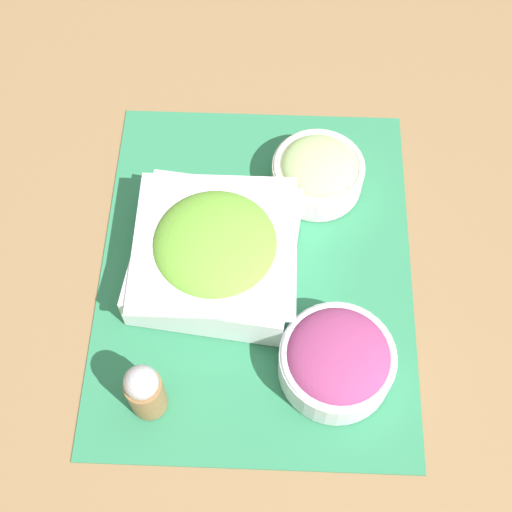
{
  "coord_description": "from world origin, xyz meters",
  "views": [
    {
      "loc": [
        0.41,
        0.01,
        0.78
      ],
      "look_at": [
        0.0,
        0.0,
        0.03
      ],
      "focal_mm": 50.0,
      "sensor_mm": 36.0,
      "label": 1
    }
  ],
  "objects_px": {
    "cucumber_bowl": "(318,171)",
    "pepper_shaker": "(145,390)",
    "onion_bowl": "(337,360)",
    "lettuce_bowl": "(216,253)"
  },
  "relations": [
    {
      "from": "cucumber_bowl",
      "to": "pepper_shaker",
      "type": "distance_m",
      "value": 0.36
    },
    {
      "from": "pepper_shaker",
      "to": "cucumber_bowl",
      "type": "bearing_deg",
      "value": 148.24
    },
    {
      "from": "cucumber_bowl",
      "to": "pepper_shaker",
      "type": "height_order",
      "value": "pepper_shaker"
    },
    {
      "from": "onion_bowl",
      "to": "pepper_shaker",
      "type": "height_order",
      "value": "pepper_shaker"
    },
    {
      "from": "cucumber_bowl",
      "to": "lettuce_bowl",
      "type": "xyz_separation_m",
      "value": [
        0.13,
        -0.12,
        0.01
      ]
    },
    {
      "from": "onion_bowl",
      "to": "cucumber_bowl",
      "type": "bearing_deg",
      "value": -175.63
    },
    {
      "from": "cucumber_bowl",
      "to": "pepper_shaker",
      "type": "xyz_separation_m",
      "value": [
        0.3,
        -0.19,
        0.02
      ]
    },
    {
      "from": "onion_bowl",
      "to": "lettuce_bowl",
      "type": "bearing_deg",
      "value": -131.61
    },
    {
      "from": "lettuce_bowl",
      "to": "pepper_shaker",
      "type": "xyz_separation_m",
      "value": [
        0.17,
        -0.06,
        0.01
      ]
    },
    {
      "from": "cucumber_bowl",
      "to": "onion_bowl",
      "type": "height_order",
      "value": "onion_bowl"
    }
  ]
}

